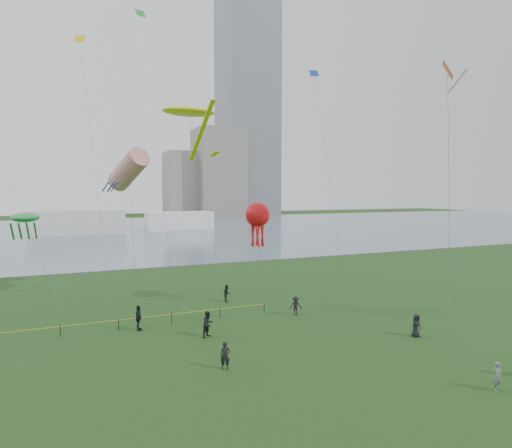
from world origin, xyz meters
name	(u,v)px	position (x,y,z in m)	size (l,w,h in m)	color
ground_plane	(328,385)	(0.00, 0.00, 0.00)	(400.00, 400.00, 0.00)	#143310
lake	(126,231)	(0.00, 100.00, 0.02)	(400.00, 120.00, 0.08)	slate
tower	(247,85)	(62.00, 168.00, 60.00)	(24.00, 24.00, 120.00)	slate
building_mid	(218,173)	(46.00, 162.00, 19.00)	(20.00, 20.00, 38.00)	gray
building_low	(184,184)	(32.00, 168.00, 14.00)	(16.00, 18.00, 28.00)	gray
pavilion_left	(78,222)	(-12.00, 95.00, 3.00)	(22.00, 8.00, 6.00)	silver
pavilion_right	(179,221)	(14.00, 98.00, 2.50)	(18.00, 7.00, 5.00)	white
fence	(27,333)	(-15.62, 14.11, 0.55)	(24.07, 0.07, 1.05)	black
kite_flyer	(498,376)	(7.80, -3.94, 0.77)	(0.56, 0.37, 1.55)	slate
spectator_a	(208,324)	(-3.74, 9.93, 0.94)	(0.91, 0.71, 1.87)	black
spectator_b	(296,306)	(4.62, 12.36, 0.79)	(1.03, 0.59, 1.59)	black
spectator_c	(138,318)	(-8.13, 13.37, 0.95)	(1.11, 0.46, 1.90)	black
spectator_d	(416,325)	(10.02, 4.22, 0.82)	(0.80, 0.52, 1.64)	black
spectator_f	(225,356)	(-4.43, 4.11, 0.82)	(0.60, 0.39, 1.63)	black
spectator_g	(227,293)	(0.76, 18.90, 0.79)	(0.77, 0.60, 1.59)	black
kite_stingray	(189,112)	(-2.34, 20.37, 17.71)	(4.98, 10.90, 18.18)	#3F3F42
kite_windsock	(128,170)	(-7.68, 21.94, 12.41)	(4.37, 6.82, 14.41)	#3F3F42
kite_creature	(25,218)	(-16.14, 21.21, 8.22)	(4.56, 9.85, 8.65)	#3F3F42
kite_octopus	(258,215)	(2.89, 16.51, 8.27)	(2.68, 6.00, 9.46)	#3F3F42
kite_delta	(449,84)	(12.65, 4.45, 18.04)	(8.38, 8.90, 19.82)	#3F3F42
small_kites	(185,42)	(-2.10, 22.76, 24.76)	(23.64, 4.28, 5.47)	yellow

